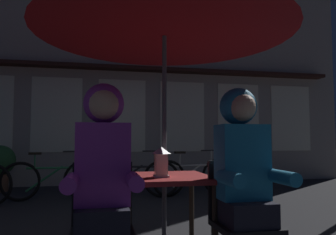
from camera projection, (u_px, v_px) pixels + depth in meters
The scene contains 12 objects.
cafe_table at pixel (164, 189), 2.55m from camera, with size 0.72×0.72×0.74m.
patio_umbrella at pixel (164, 14), 2.65m from camera, with size 2.10×2.10×2.31m.
lantern at pixel (161, 161), 2.46m from camera, with size 0.11×0.11×0.23m.
chair_left at pixel (102, 223), 2.08m from camera, with size 0.40×0.40×0.87m.
chair_right at pixel (241, 216), 2.27m from camera, with size 0.40×0.40×0.87m.
person_left_hooded at pixel (103, 168), 2.05m from camera, with size 0.45×0.56×1.40m.
person_right_hooded at pixel (244, 165), 2.24m from camera, with size 0.45×0.56×1.40m.
shopfront_building at pixel (151, 58), 8.13m from camera, with size 10.00×0.93×6.20m.
bicycle_second at pixel (52, 179), 5.53m from camera, with size 1.68×0.14×0.84m.
bicycle_third at pixel (133, 178), 5.80m from camera, with size 1.65×0.41×0.84m.
bicycle_fourth at pixel (193, 176), 6.04m from camera, with size 1.65×0.40×0.84m.
potted_plant at pixel (0, 164), 6.46m from camera, with size 0.60×0.60×0.92m.
Camera 1 is at (-0.49, -2.53, 1.02)m, focal length 34.49 mm.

